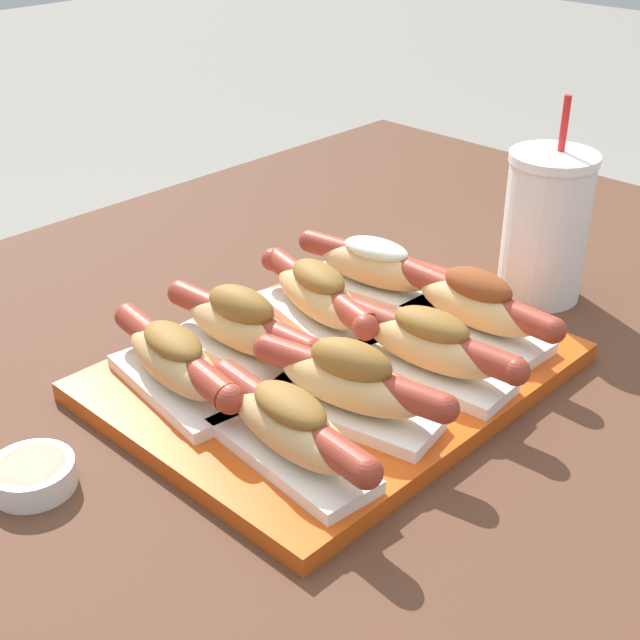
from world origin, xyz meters
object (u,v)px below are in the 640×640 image
(hot_dog_4, at_px, (175,362))
(hot_dog_1, at_px, (351,383))
(serving_tray, at_px, (335,371))
(hot_dog_0, at_px, (290,427))
(hot_dog_7, at_px, (375,267))
(hot_dog_5, at_px, (242,326))
(drink_cup, at_px, (546,226))
(hot_dog_2, at_px, (429,346))
(hot_dog_3, at_px, (476,305))
(hot_dog_6, at_px, (316,297))
(sauce_bowl, at_px, (32,474))

(hot_dog_4, bearing_deg, hot_dog_1, -59.67)
(serving_tray, bearing_deg, hot_dog_0, -150.17)
(hot_dog_7, bearing_deg, hot_dog_4, 179.95)
(hot_dog_5, height_order, drink_cup, drink_cup)
(hot_dog_2, relative_size, hot_dog_3, 1.00)
(serving_tray, relative_size, hot_dog_5, 2.07)
(serving_tray, distance_m, hot_dog_7, 0.16)
(hot_dog_2, xyz_separation_m, hot_dog_3, (0.10, 0.02, 0.00))
(hot_dog_0, relative_size, hot_dog_6, 1.02)
(serving_tray, relative_size, hot_dog_2, 2.07)
(serving_tray, bearing_deg, hot_dog_3, -24.82)
(hot_dog_1, bearing_deg, serving_tray, 51.62)
(hot_dog_0, height_order, hot_dog_1, hot_dog_1)
(hot_dog_0, height_order, sauce_bowl, hot_dog_0)
(hot_dog_1, xyz_separation_m, drink_cup, (0.35, 0.03, 0.03))
(serving_tray, height_order, hot_dog_7, hot_dog_7)
(hot_dog_0, relative_size, hot_dog_2, 1.00)
(hot_dog_3, bearing_deg, drink_cup, 7.13)
(hot_dog_3, xyz_separation_m, hot_dog_7, (-0.00, 0.13, -0.00))
(hot_dog_2, bearing_deg, hot_dog_4, 140.48)
(hot_dog_4, xyz_separation_m, hot_dog_7, (0.28, -0.00, -0.00))
(hot_dog_7, bearing_deg, hot_dog_1, -144.32)
(hot_dog_3, relative_size, drink_cup, 0.89)
(hot_dog_1, distance_m, hot_dog_2, 0.10)
(hot_dog_0, height_order, hot_dog_2, hot_dog_2)
(serving_tray, relative_size, hot_dog_3, 2.07)
(hot_dog_2, xyz_separation_m, hot_dog_7, (0.10, 0.15, -0.00))
(sauce_bowl, bearing_deg, hot_dog_0, -42.93)
(serving_tray, distance_m, hot_dog_6, 0.09)
(hot_dog_3, distance_m, drink_cup, 0.16)
(drink_cup, bearing_deg, serving_tray, 171.29)
(hot_dog_0, height_order, hot_dog_5, hot_dog_5)
(hot_dog_2, height_order, hot_dog_4, hot_dog_2)
(hot_dog_3, xyz_separation_m, hot_dog_4, (-0.28, 0.13, -0.00))
(sauce_bowl, bearing_deg, hot_dog_7, 0.57)
(hot_dog_3, bearing_deg, hot_dog_2, -170.92)
(hot_dog_3, bearing_deg, hot_dog_5, 144.72)
(hot_dog_7, bearing_deg, hot_dog_0, -151.83)
(serving_tray, distance_m, hot_dog_4, 0.16)
(hot_dog_6, bearing_deg, hot_dog_7, 2.54)
(hot_dog_2, relative_size, hot_dog_7, 1.01)
(hot_dog_1, height_order, hot_dog_6, hot_dog_1)
(hot_dog_2, bearing_deg, hot_dog_6, 91.12)
(hot_dog_0, relative_size, drink_cup, 0.88)
(serving_tray, xyz_separation_m, hot_dog_3, (0.14, -0.06, 0.04))
(serving_tray, height_order, hot_dog_6, hot_dog_6)
(hot_dog_1, relative_size, sauce_bowl, 2.87)
(hot_dog_1, relative_size, hot_dog_6, 1.01)
(serving_tray, relative_size, hot_dog_0, 2.07)
(hot_dog_3, height_order, hot_dog_5, hot_dog_5)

